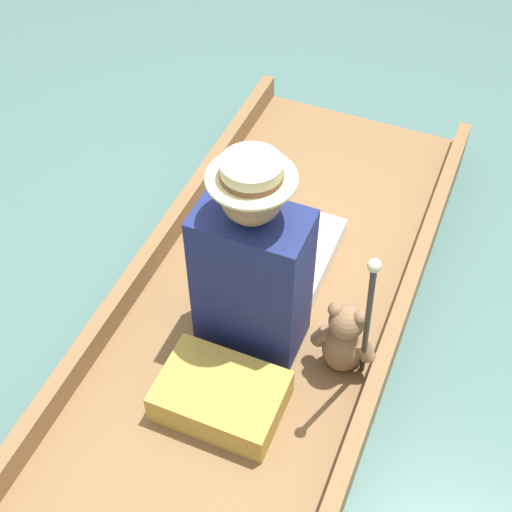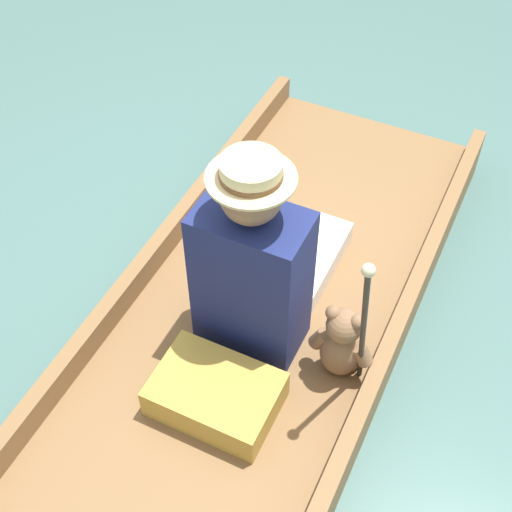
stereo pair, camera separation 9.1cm
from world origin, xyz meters
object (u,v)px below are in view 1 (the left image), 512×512
object	(u,v)px
wine_glass	(223,216)
walking_cane	(369,314)
seated_person	(261,264)
teddy_bear	(344,340)

from	to	relation	value
wine_glass	walking_cane	xyz separation A→B (m)	(0.79, -0.57, 0.38)
wine_glass	seated_person	bearing A→B (deg)	-49.13
seated_person	teddy_bear	world-z (taller)	seated_person
teddy_bear	wine_glass	bearing A→B (deg)	145.72
teddy_bear	walking_cane	distance (m)	0.33
wine_glass	teddy_bear	bearing A→B (deg)	-34.28
teddy_bear	wine_glass	distance (m)	0.86
walking_cane	wine_glass	bearing A→B (deg)	144.31
seated_person	teddy_bear	distance (m)	0.42
seated_person	wine_glass	bearing A→B (deg)	137.49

